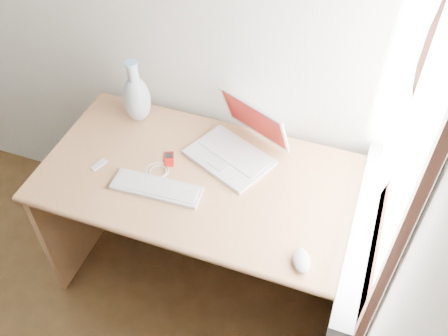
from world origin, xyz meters
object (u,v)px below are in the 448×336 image
(laptop, at_px, (233,143))
(vase, at_px, (137,97))
(desk, at_px, (218,197))
(external_keyboard, at_px, (157,188))

(laptop, height_order, vase, vase)
(desk, xyz_separation_m, external_keyboard, (-0.19, -0.22, 0.23))
(laptop, height_order, external_keyboard, laptop)
(laptop, distance_m, vase, 0.50)
(external_keyboard, distance_m, vase, 0.48)
(external_keyboard, relative_size, vase, 1.19)
(desk, relative_size, vase, 4.51)
(desk, relative_size, laptop, 3.47)
(vase, bearing_deg, desk, -19.22)
(external_keyboard, bearing_deg, desk, 46.99)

